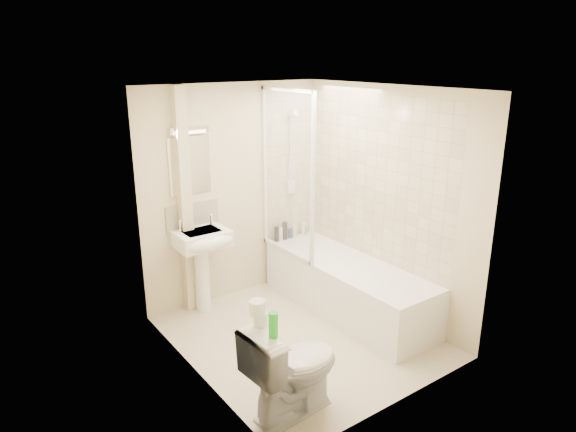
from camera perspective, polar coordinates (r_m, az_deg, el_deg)
floor at (r=5.23m, az=1.45°, el=-13.24°), size 2.50×2.50×0.00m
wall_back at (r=5.74m, az=-6.02°, el=2.52°), size 2.20×0.02×2.40m
wall_left at (r=4.20m, az=-10.51°, el=-3.38°), size 0.02×2.50×2.40m
wall_right at (r=5.44m, az=10.83°, el=1.47°), size 0.02×2.50×2.40m
ceiling at (r=4.50m, az=1.69°, el=14.00°), size 2.20×2.50×0.02m
tile_back at (r=6.07m, az=0.14°, el=5.63°), size 0.70×0.01×1.75m
tile_right at (r=5.48m, az=9.68°, el=4.09°), size 0.01×2.10×1.75m
pipe_boxing at (r=5.42m, az=-11.39°, el=1.36°), size 0.12×0.12×2.40m
splashback at (r=5.55m, az=-10.57°, el=-0.04°), size 0.60×0.02×0.30m
mirror at (r=5.41m, az=-10.88°, el=5.52°), size 0.46×0.01×0.60m
strip_light at (r=5.32m, az=-11.01°, el=9.37°), size 0.42×0.07×0.07m
bathtub at (r=5.63m, az=6.64°, el=-7.67°), size 0.70×2.10×0.55m
shower_screen at (r=5.51m, az=-0.13°, el=4.68°), size 0.04×0.92×1.80m
shower_fixture at (r=6.01m, az=0.38°, el=6.69°), size 0.10×0.16×0.99m
pedestal_sink at (r=5.45m, az=-9.37°, el=-3.56°), size 0.54×0.49×1.05m
bottle_black_a at (r=6.09m, az=-1.26°, el=-2.01°), size 0.06×0.06×0.18m
bottle_white_a at (r=6.12m, az=-0.89°, el=-2.02°), size 0.06×0.06×0.16m
bottle_black_b at (r=6.14m, az=-0.36°, el=-1.64°), size 0.06×0.06×0.22m
bottle_blue at (r=6.21m, az=0.27°, el=-1.95°), size 0.05×0.05×0.11m
bottle_cream at (r=6.23m, az=0.71°, el=-1.65°), size 0.06×0.06×0.16m
bottle_white_b at (r=6.31m, az=1.70°, el=-1.41°), size 0.05×0.05×0.16m
bottle_green at (r=6.33m, az=1.83°, el=-1.65°), size 0.06×0.06×0.09m
toilet at (r=4.08m, az=0.59°, el=-16.49°), size 0.55×0.84×0.78m
toilet_roll_lower at (r=3.81m, az=-3.07°, el=-11.37°), size 0.10×0.10×0.10m
toilet_roll_upper at (r=3.75m, az=-3.42°, el=-10.13°), size 0.12×0.12×0.11m
green_bottle at (r=3.65m, az=-1.64°, el=-12.01°), size 0.07×0.07×0.19m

